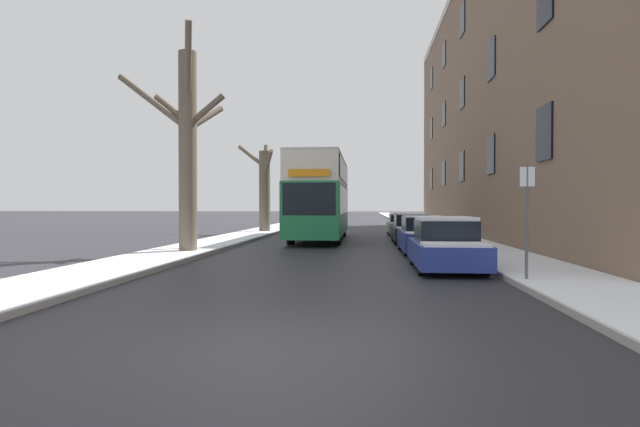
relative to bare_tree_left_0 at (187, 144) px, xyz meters
The scene contains 13 objects.
ground_plane 13.63m from the bare_tree_left_0, 65.39° to the right, with size 320.00×320.00×0.00m, color #28282D.
sidewalk_left 41.37m from the bare_tree_left_0, 90.48° to the left, with size 2.56×130.00×0.16m.
sidewalk_right 42.85m from the bare_tree_left_0, 74.82° to the left, with size 2.56×130.00×0.16m.
terrace_facade_right 21.74m from the bare_tree_left_0, 37.38° to the left, with size 9.10×39.52×16.57m.
bare_tree_left_0 is the anchor object (origin of this frame).
bare_tree_left_1 14.42m from the bare_tree_left_0, 90.16° to the left, with size 3.09×3.52×5.98m.
double_decker_bus 9.56m from the bare_tree_left_0, 63.47° to the left, with size 2.56×10.86×4.30m.
parked_car_0 10.14m from the bare_tree_left_0, 22.35° to the right, with size 1.81×3.91×1.50m.
parked_car_1 9.59m from the bare_tree_left_0, ahead, with size 1.80×4.42×1.42m.
parked_car_2 11.67m from the bare_tree_left_0, 37.67° to the left, with size 1.81×4.11×1.43m.
parked_car_3 16.27m from the bare_tree_left_0, 56.23° to the left, with size 1.69×4.30×1.33m.
pedestrian_left_sidewalk 3.20m from the bare_tree_left_0, 113.43° to the left, with size 0.40×0.40×1.84m.
street_sign_post 12.27m from the bare_tree_left_0, 31.87° to the right, with size 0.32×0.07×2.71m.
Camera 1 is at (1.14, -6.10, 1.80)m, focal length 28.00 mm.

